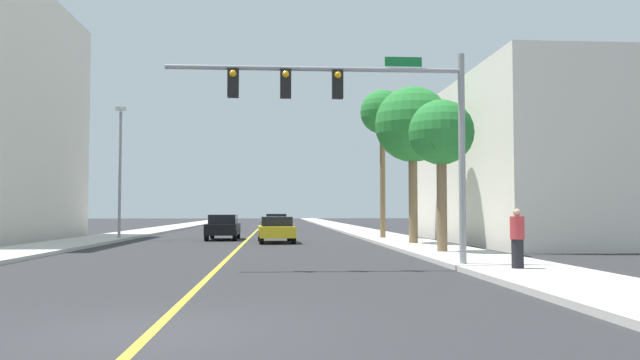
% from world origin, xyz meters
% --- Properties ---
extents(ground, '(192.00, 192.00, 0.00)m').
position_xyz_m(ground, '(0.00, 42.00, 0.00)').
color(ground, '#2D2D30').
extents(sidewalk_left, '(3.25, 168.00, 0.15)m').
position_xyz_m(sidewalk_left, '(-8.39, 42.00, 0.07)').
color(sidewalk_left, beige).
rests_on(sidewalk_left, ground).
extents(sidewalk_right, '(3.25, 168.00, 0.15)m').
position_xyz_m(sidewalk_right, '(8.39, 42.00, 0.07)').
color(sidewalk_right, beige).
rests_on(sidewalk_right, ground).
extents(lane_marking_center, '(0.16, 144.00, 0.01)m').
position_xyz_m(lane_marking_center, '(0.00, 42.00, 0.00)').
color(lane_marking_center, yellow).
rests_on(lane_marking_center, ground).
extents(building_right_near, '(15.33, 18.15, 8.49)m').
position_xyz_m(building_right_near, '(18.73, 24.46, 4.25)').
color(building_right_near, silver).
rests_on(building_right_near, ground).
extents(traffic_signal_mast, '(8.75, 0.36, 6.19)m').
position_xyz_m(traffic_signal_mast, '(4.25, 9.27, 4.70)').
color(traffic_signal_mast, gray).
rests_on(traffic_signal_mast, sidewalk_right).
extents(street_lamp, '(0.56, 0.28, 7.53)m').
position_xyz_m(street_lamp, '(-7.27, 28.11, 4.34)').
color(street_lamp, gray).
rests_on(street_lamp, sidewalk_left).
extents(palm_near, '(2.51, 2.51, 5.82)m').
position_xyz_m(palm_near, '(8.03, 14.90, 4.61)').
color(palm_near, brown).
rests_on(palm_near, sidewalk_right).
extents(palm_mid, '(3.67, 3.67, 7.58)m').
position_xyz_m(palm_mid, '(8.30, 21.28, 5.83)').
color(palm_mid, brown).
rests_on(palm_mid, sidewalk_right).
extents(palm_far, '(2.59, 2.59, 8.63)m').
position_xyz_m(palm_far, '(7.89, 27.66, 7.34)').
color(palm_far, brown).
rests_on(palm_far, sidewalk_right).
extents(car_black, '(1.80, 4.46, 1.47)m').
position_xyz_m(car_black, '(-1.40, 28.64, 0.77)').
color(car_black, black).
rests_on(car_black, ground).
extents(car_gray, '(1.98, 4.11, 1.45)m').
position_xyz_m(car_gray, '(1.75, 43.25, 0.76)').
color(car_gray, slate).
rests_on(car_gray, ground).
extents(car_yellow, '(2.03, 4.50, 1.38)m').
position_xyz_m(car_yellow, '(1.70, 24.95, 0.72)').
color(car_yellow, gold).
rests_on(car_yellow, ground).
extents(pedestrian, '(0.38, 0.38, 1.60)m').
position_xyz_m(pedestrian, '(8.18, 7.66, 0.94)').
color(pedestrian, black).
rests_on(pedestrian, sidewalk_right).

